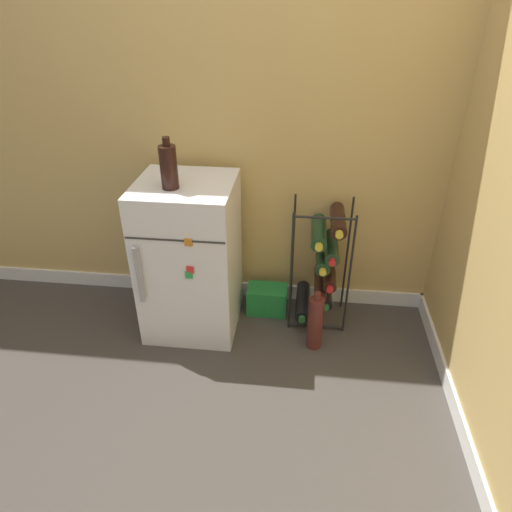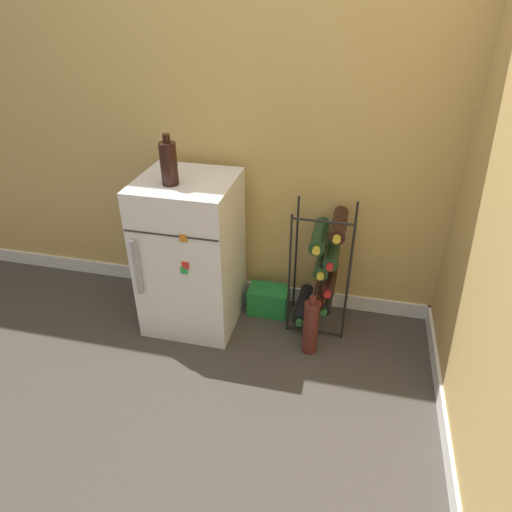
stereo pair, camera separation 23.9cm
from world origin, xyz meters
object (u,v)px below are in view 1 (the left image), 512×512
mini_fridge (190,258)px  wine_rack (323,263)px  loose_bottle_floor (315,323)px  fridge_top_bottle (169,167)px  soda_box (267,299)px

mini_fridge → wine_rack: size_ratio=1.19×
loose_bottle_floor → fridge_top_bottle: bearing=175.1°
wine_rack → fridge_top_bottle: (-0.74, -0.18, 0.58)m
soda_box → loose_bottle_floor: bearing=-44.9°
wine_rack → fridge_top_bottle: size_ratio=2.96×
fridge_top_bottle → wine_rack: bearing=13.9°
fridge_top_bottle → loose_bottle_floor: fridge_top_bottle is taller
soda_box → fridge_top_bottle: fridge_top_bottle is taller
wine_rack → fridge_top_bottle: bearing=-166.1°
soda_box → loose_bottle_floor: 0.39m
mini_fridge → soda_box: mini_fridge is taller
loose_bottle_floor → soda_box: bearing=135.1°
wine_rack → soda_box: (-0.30, 0.03, -0.28)m
mini_fridge → loose_bottle_floor: bearing=-11.1°
mini_fridge → soda_box: bearing=19.8°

